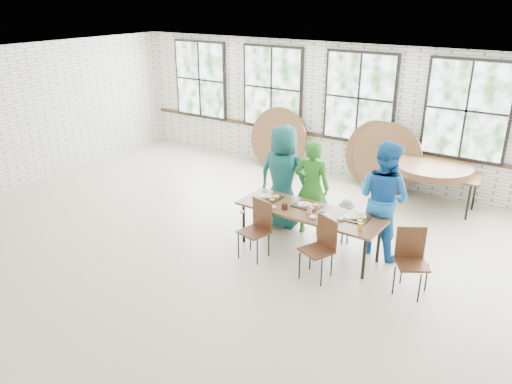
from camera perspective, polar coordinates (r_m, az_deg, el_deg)
room at (r=11.14m, az=11.70°, el=10.25°), size 12.00×12.00×12.00m
dining_table at (r=8.06m, az=6.12°, el=-2.45°), size 2.42×0.85×0.74m
chair_near_left at (r=7.95m, az=0.24°, el=-3.70°), size 0.50×0.49×0.95m
chair_near_right at (r=7.45m, az=7.53°, el=-5.77°), size 0.55×0.54×0.95m
chair_spare at (r=7.41m, az=17.31°, el=-6.84°), size 0.57×0.57×0.95m
adult_teal at (r=8.88m, az=3.10°, el=1.75°), size 0.97×0.68×1.88m
adult_green at (r=8.66m, az=6.38°, el=0.49°), size 0.70×0.54×1.71m
toddler at (r=8.58m, az=10.25°, el=-3.29°), size 0.58×0.44×0.79m
adult_blue at (r=8.17m, az=14.35°, el=-0.70°), size 1.08×0.94×1.90m
storage_table at (r=10.36m, az=19.49°, el=1.99°), size 1.84×0.84×0.74m
tabletop_clutter at (r=7.98m, az=6.46°, el=-2.14°), size 2.04×0.62×0.11m
round_tops_stacked at (r=10.33m, az=19.57°, el=2.61°), size 1.50×1.50×0.13m
round_tops_leaning at (r=11.44m, az=8.16°, el=5.12°), size 4.21×0.48×1.49m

